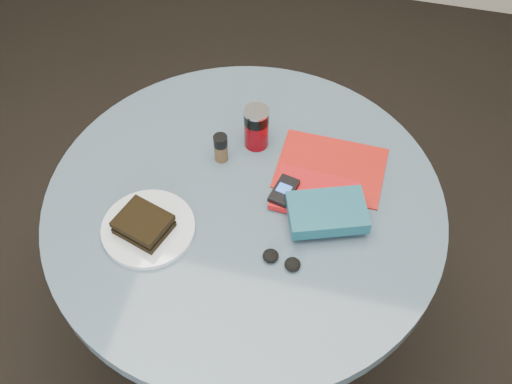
% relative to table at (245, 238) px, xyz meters
% --- Properties ---
extents(ground, '(4.00, 4.00, 0.00)m').
position_rel_table_xyz_m(ground, '(0.00, 0.00, -0.59)').
color(ground, black).
rests_on(ground, ground).
extents(table, '(1.00, 1.00, 0.75)m').
position_rel_table_xyz_m(table, '(0.00, 0.00, 0.00)').
color(table, black).
rests_on(table, ground).
extents(plate, '(0.27, 0.27, 0.01)m').
position_rel_table_xyz_m(plate, '(-0.20, -0.14, 0.17)').
color(plate, silver).
rests_on(plate, table).
extents(sandwich, '(0.14, 0.13, 0.04)m').
position_rel_table_xyz_m(sandwich, '(-0.21, -0.14, 0.20)').
color(sandwich, black).
rests_on(sandwich, plate).
extents(soda_can, '(0.08, 0.08, 0.12)m').
position_rel_table_xyz_m(soda_can, '(-0.02, 0.20, 0.22)').
color(soda_can, maroon).
rests_on(soda_can, table).
extents(pepper_grinder, '(0.04, 0.04, 0.08)m').
position_rel_table_xyz_m(pepper_grinder, '(-0.09, 0.12, 0.21)').
color(pepper_grinder, '#45321D').
rests_on(pepper_grinder, table).
extents(magazine, '(0.28, 0.21, 0.00)m').
position_rel_table_xyz_m(magazine, '(0.19, 0.16, 0.17)').
color(magazine, maroon).
rests_on(magazine, table).
extents(red_book, '(0.21, 0.15, 0.02)m').
position_rel_table_xyz_m(red_book, '(0.17, 0.05, 0.18)').
color(red_book, '#A70D11').
rests_on(red_book, magazine).
extents(novel, '(0.21, 0.18, 0.04)m').
position_rel_table_xyz_m(novel, '(0.21, -0.01, 0.20)').
color(novel, '#124557').
rests_on(novel, red_book).
extents(mp3_player, '(0.07, 0.10, 0.02)m').
position_rel_table_xyz_m(mp3_player, '(0.09, 0.04, 0.19)').
color(mp3_player, black).
rests_on(mp3_player, red_book).
extents(headphones, '(0.10, 0.06, 0.02)m').
position_rel_table_xyz_m(headphones, '(0.13, -0.15, 0.17)').
color(headphones, black).
rests_on(headphones, table).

